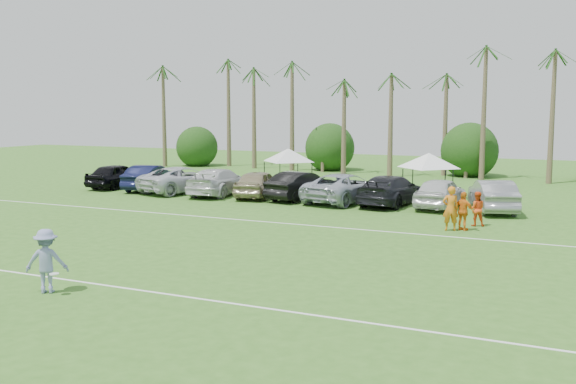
% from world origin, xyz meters
% --- Properties ---
extents(ground, '(120.00, 120.00, 0.00)m').
position_xyz_m(ground, '(0.00, 0.00, 0.00)').
color(ground, '#36691F').
rests_on(ground, ground).
extents(field_lines, '(80.00, 12.10, 0.01)m').
position_xyz_m(field_lines, '(0.00, 8.00, 0.01)').
color(field_lines, white).
rests_on(field_lines, ground).
extents(palm_tree_0, '(2.40, 2.40, 8.90)m').
position_xyz_m(palm_tree_0, '(-22.00, 38.00, 7.48)').
color(palm_tree_0, brown).
rests_on(palm_tree_0, ground).
extents(palm_tree_1, '(2.40, 2.40, 9.90)m').
position_xyz_m(palm_tree_1, '(-17.00, 38.00, 8.35)').
color(palm_tree_1, brown).
rests_on(palm_tree_1, ground).
extents(palm_tree_2, '(2.40, 2.40, 10.90)m').
position_xyz_m(palm_tree_2, '(-12.00, 38.00, 9.21)').
color(palm_tree_2, brown).
rests_on(palm_tree_2, ground).
extents(palm_tree_3, '(2.40, 2.40, 11.90)m').
position_xyz_m(palm_tree_3, '(-8.00, 38.00, 10.06)').
color(palm_tree_3, brown).
rests_on(palm_tree_3, ground).
extents(palm_tree_4, '(2.40, 2.40, 8.90)m').
position_xyz_m(palm_tree_4, '(-4.00, 38.00, 7.48)').
color(palm_tree_4, brown).
rests_on(palm_tree_4, ground).
extents(palm_tree_5, '(2.40, 2.40, 9.90)m').
position_xyz_m(palm_tree_5, '(0.00, 38.00, 8.35)').
color(palm_tree_5, brown).
rests_on(palm_tree_5, ground).
extents(palm_tree_6, '(2.40, 2.40, 10.90)m').
position_xyz_m(palm_tree_6, '(4.00, 38.00, 9.21)').
color(palm_tree_6, brown).
rests_on(palm_tree_6, ground).
extents(palm_tree_7, '(2.40, 2.40, 11.90)m').
position_xyz_m(palm_tree_7, '(8.00, 38.00, 10.06)').
color(palm_tree_7, brown).
rests_on(palm_tree_7, ground).
extents(palm_tree_8, '(2.40, 2.40, 8.90)m').
position_xyz_m(palm_tree_8, '(13.00, 38.00, 7.48)').
color(palm_tree_8, brown).
rests_on(palm_tree_8, ground).
extents(bush_tree_0, '(4.00, 4.00, 4.00)m').
position_xyz_m(bush_tree_0, '(-19.00, 39.00, 1.80)').
color(bush_tree_0, brown).
rests_on(bush_tree_0, ground).
extents(bush_tree_1, '(4.00, 4.00, 4.00)m').
position_xyz_m(bush_tree_1, '(-6.00, 39.00, 1.80)').
color(bush_tree_1, brown).
rests_on(bush_tree_1, ground).
extents(bush_tree_2, '(4.00, 4.00, 4.00)m').
position_xyz_m(bush_tree_2, '(6.00, 39.00, 1.80)').
color(bush_tree_2, brown).
rests_on(bush_tree_2, ground).
extents(sideline_player_a, '(0.85, 0.70, 1.99)m').
position_xyz_m(sideline_player_a, '(8.95, 15.45, 0.99)').
color(sideline_player_a, orange).
rests_on(sideline_player_a, ground).
extents(sideline_player_b, '(0.90, 0.77, 1.60)m').
position_xyz_m(sideline_player_b, '(9.84, 17.08, 0.80)').
color(sideline_player_b, '#F0521A').
rests_on(sideline_player_b, ground).
extents(sideline_player_c, '(1.10, 0.77, 1.73)m').
position_xyz_m(sideline_player_c, '(9.47, 15.70, 0.87)').
color(sideline_player_c, orange).
rests_on(sideline_player_c, ground).
extents(canopy_tent_left, '(3.85, 3.85, 3.12)m').
position_xyz_m(canopy_tent_left, '(-4.13, 26.84, 2.67)').
color(canopy_tent_left, black).
rests_on(canopy_tent_left, ground).
extents(canopy_tent_right, '(3.91, 3.91, 3.17)m').
position_xyz_m(canopy_tent_right, '(5.70, 25.81, 2.71)').
color(canopy_tent_right, black).
rests_on(canopy_tent_right, ground).
extents(frisbee_player, '(1.41, 1.22, 1.90)m').
position_xyz_m(frisbee_player, '(-0.03, 0.71, 0.95)').
color(frisbee_player, '#7C85B1').
rests_on(frisbee_player, ground).
extents(parked_car_0, '(2.04, 4.93, 1.67)m').
position_xyz_m(parked_car_0, '(-14.71, 21.81, 0.84)').
color(parked_car_0, black).
rests_on(parked_car_0, ground).
extents(parked_car_1, '(2.72, 5.32, 1.67)m').
position_xyz_m(parked_car_1, '(-11.97, 21.75, 0.84)').
color(parked_car_1, black).
rests_on(parked_car_1, ground).
extents(parked_car_2, '(4.34, 6.55, 1.67)m').
position_xyz_m(parked_car_2, '(-9.23, 21.58, 0.84)').
color(parked_car_2, silver).
rests_on(parked_car_2, ground).
extents(parked_car_3, '(2.74, 5.91, 1.67)m').
position_xyz_m(parked_car_3, '(-6.48, 21.50, 0.84)').
color(parked_car_3, silver).
rests_on(parked_car_3, ground).
extents(parked_car_4, '(2.72, 5.15, 1.67)m').
position_xyz_m(parked_car_4, '(-3.74, 21.58, 0.84)').
color(parked_car_4, '#9B8D6B').
rests_on(parked_car_4, ground).
extents(parked_car_5, '(2.82, 5.34, 1.67)m').
position_xyz_m(parked_car_5, '(-1.00, 21.72, 0.84)').
color(parked_car_5, black).
rests_on(parked_car_5, ground).
extents(parked_car_6, '(3.92, 6.45, 1.67)m').
position_xyz_m(parked_car_6, '(1.75, 21.77, 0.84)').
color(parked_car_6, '#A6ACB7').
rests_on(parked_car_6, ground).
extents(parked_car_7, '(3.07, 6.02, 1.67)m').
position_xyz_m(parked_car_7, '(4.49, 21.87, 0.84)').
color(parked_car_7, black).
rests_on(parked_car_7, ground).
extents(parked_car_8, '(2.32, 5.03, 1.67)m').
position_xyz_m(parked_car_8, '(7.23, 21.87, 0.84)').
color(parked_car_8, silver).
rests_on(parked_car_8, ground).
extents(parked_car_9, '(3.28, 5.37, 1.67)m').
position_xyz_m(parked_car_9, '(9.98, 21.82, 0.84)').
color(parked_car_9, gray).
rests_on(parked_car_9, ground).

